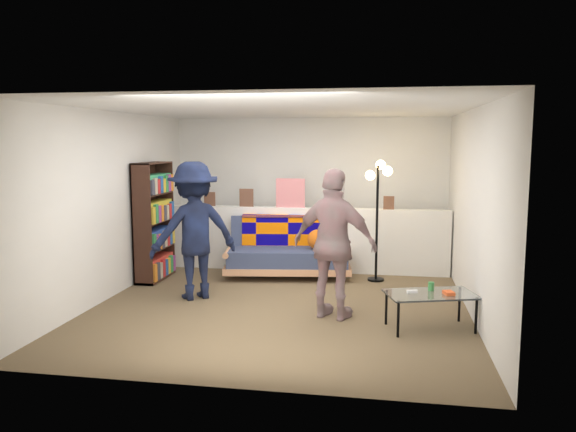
% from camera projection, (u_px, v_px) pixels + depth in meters
% --- Properties ---
extents(ground, '(5.00, 5.00, 0.00)m').
position_uv_depth(ground, '(283.00, 303.00, 7.05)').
color(ground, brown).
rests_on(ground, ground).
extents(room_shell, '(4.60, 5.05, 2.45)m').
position_uv_depth(room_shell, '(289.00, 168.00, 7.29)').
color(room_shell, silver).
rests_on(room_shell, ground).
extents(half_wall_ledge, '(4.45, 0.15, 1.00)m').
position_uv_depth(half_wall_ledge, '(303.00, 239.00, 8.74)').
color(half_wall_ledge, silver).
rests_on(half_wall_ledge, ground).
extents(ledge_decor, '(2.97, 0.02, 0.45)m').
position_uv_depth(ledge_decor, '(289.00, 196.00, 8.67)').
color(ledge_decor, brown).
rests_on(ledge_decor, half_wall_ledge).
extents(futon_sofa, '(1.96, 1.13, 0.80)m').
position_uv_depth(futon_sofa, '(289.00, 251.00, 8.45)').
color(futon_sofa, tan).
rests_on(futon_sofa, ground).
extents(bookshelf, '(0.29, 0.86, 1.72)m').
position_uv_depth(bookshelf, '(154.00, 225.00, 8.19)').
color(bookshelf, black).
rests_on(bookshelf, ground).
extents(coffee_table, '(1.05, 0.77, 0.49)m').
position_uv_depth(coffee_table, '(431.00, 296.00, 6.02)').
color(coffee_table, black).
rests_on(coffee_table, ground).
extents(floor_lamp, '(0.38, 0.32, 1.75)m').
position_uv_depth(floor_lamp, '(378.00, 196.00, 8.05)').
color(floor_lamp, black).
rests_on(floor_lamp, ground).
extents(person_left, '(1.30, 1.21, 1.76)m').
position_uv_depth(person_left, '(194.00, 231.00, 7.18)').
color(person_left, black).
rests_on(person_left, ground).
extents(person_right, '(1.09, 0.73, 1.72)m').
position_uv_depth(person_right, '(334.00, 244.00, 6.34)').
color(person_right, '#C07C81').
rests_on(person_right, ground).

